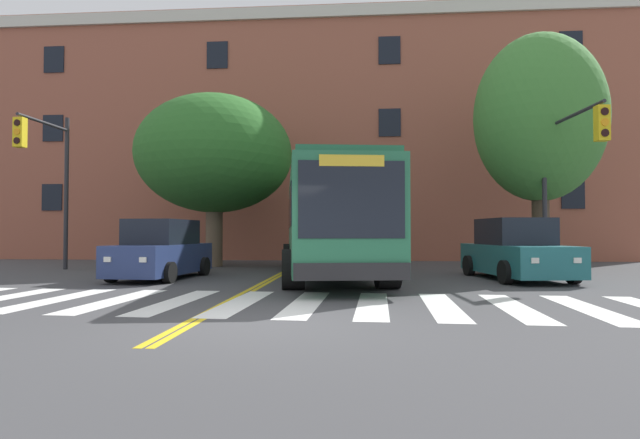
# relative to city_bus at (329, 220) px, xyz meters

# --- Properties ---
(ground_plane) EXTENTS (120.00, 120.00, 0.00)m
(ground_plane) POSITION_rel_city_bus_xyz_m (-0.58, -8.17, -1.81)
(ground_plane) COLOR #424244
(crosswalk) EXTENTS (16.66, 4.45, 0.01)m
(crosswalk) POSITION_rel_city_bus_xyz_m (-1.44, -5.98, -1.81)
(crosswalk) COLOR white
(crosswalk) RESTS_ON ground
(lane_line_yellow_inner) EXTENTS (0.12, 36.00, 0.01)m
(lane_line_yellow_inner) POSITION_rel_city_bus_xyz_m (-1.76, 8.02, -1.81)
(lane_line_yellow_inner) COLOR gold
(lane_line_yellow_inner) RESTS_ON ground
(lane_line_yellow_outer) EXTENTS (0.12, 36.00, 0.01)m
(lane_line_yellow_outer) POSITION_rel_city_bus_xyz_m (-1.60, 8.02, -1.81)
(lane_line_yellow_outer) COLOR gold
(lane_line_yellow_outer) RESTS_ON ground
(city_bus) EXTENTS (4.06, 11.58, 3.29)m
(city_bus) POSITION_rel_city_bus_xyz_m (0.00, 0.00, 0.00)
(city_bus) COLOR #28704C
(city_bus) RESTS_ON ground
(car_navy_near_lane) EXTENTS (2.17, 4.27, 1.81)m
(car_navy_near_lane) POSITION_rel_city_bus_xyz_m (-5.09, -0.99, -0.98)
(car_navy_near_lane) COLOR navy
(car_navy_near_lane) RESTS_ON ground
(car_teal_far_lane) EXTENTS (2.58, 4.73, 1.85)m
(car_teal_far_lane) POSITION_rel_city_bus_xyz_m (5.70, -0.37, -0.98)
(car_teal_far_lane) COLOR #236B70
(car_teal_far_lane) RESTS_ON ground
(traffic_light_near_corner) EXTENTS (0.53, 3.88, 5.63)m
(traffic_light_near_corner) POSITION_rel_city_bus_xyz_m (7.62, 0.67, 1.94)
(traffic_light_near_corner) COLOR #28282D
(traffic_light_near_corner) RESTS_ON ground
(traffic_light_far_corner) EXTENTS (0.35, 2.84, 5.87)m
(traffic_light_far_corner) POSITION_rel_city_bus_xyz_m (-10.35, 1.45, 2.05)
(traffic_light_far_corner) COLOR #28282D
(traffic_light_far_corner) RESTS_ON ground
(street_tree_curbside_large) EXTENTS (7.07, 7.17, 9.04)m
(street_tree_curbside_large) POSITION_rel_city_bus_xyz_m (7.90, 3.75, 3.98)
(street_tree_curbside_large) COLOR #4C3D2D
(street_tree_curbside_large) RESTS_ON ground
(street_tree_curbside_small) EXTENTS (8.01, 8.28, 7.17)m
(street_tree_curbside_small) POSITION_rel_city_bus_xyz_m (-5.09, 4.61, 2.88)
(street_tree_curbside_small) COLOR brown
(street_tree_curbside_small) RESTS_ON ground
(building_facade) EXTENTS (33.14, 8.07, 13.08)m
(building_facade) POSITION_rel_city_bus_xyz_m (-1.89, 13.13, 4.73)
(building_facade) COLOR #9E5642
(building_facade) RESTS_ON ground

